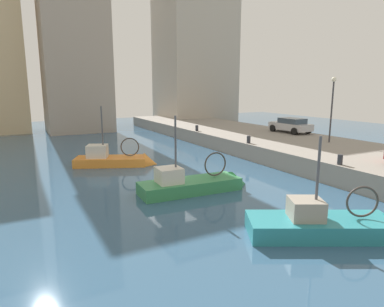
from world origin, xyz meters
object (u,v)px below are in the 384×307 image
at_px(mooring_bollard_mid, 249,139).
at_px(mooring_bollard_north, 197,128).
at_px(fishing_boat_orange, 117,163).
at_px(mooring_bollard_south, 340,160).
at_px(parked_car_silver, 291,125).
at_px(fishing_boat_teal, 330,233).
at_px(fishing_boat_green, 196,189).
at_px(quay_streetlamp, 332,99).

relative_size(mooring_bollard_mid, mooring_bollard_north, 1.00).
distance_m(fishing_boat_orange, mooring_bollard_south, 14.17).
bearing_deg(mooring_bollard_mid, parked_car_silver, 22.92).
bearing_deg(mooring_bollard_north, fishing_boat_orange, -149.90).
bearing_deg(fishing_boat_teal, fishing_boat_green, 104.11).
height_order(fishing_boat_teal, parked_car_silver, fishing_boat_teal).
distance_m(mooring_bollard_mid, quay_streetlamp, 6.87).
xyz_separation_m(parked_car_silver, quay_streetlamp, (-1.37, -5.48, 2.56)).
bearing_deg(mooring_bollard_south, mooring_bollard_north, 90.00).
relative_size(mooring_bollard_north, quay_streetlamp, 0.11).
xyz_separation_m(fishing_boat_teal, mooring_bollard_mid, (5.51, 12.14, 1.38)).
relative_size(fishing_boat_teal, mooring_bollard_south, 11.03).
distance_m(fishing_boat_orange, quay_streetlamp, 16.38).
bearing_deg(quay_streetlamp, mooring_bollard_north, 118.25).
xyz_separation_m(fishing_boat_green, mooring_bollard_mid, (7.27, 5.16, 1.36)).
bearing_deg(fishing_boat_green, fishing_boat_orange, 104.57).
xyz_separation_m(mooring_bollard_south, mooring_bollard_mid, (0.00, 8.00, 0.00)).
bearing_deg(fishing_boat_orange, fishing_boat_teal, -75.65).
distance_m(parked_car_silver, mooring_bollard_mid, 7.63).
bearing_deg(mooring_bollard_south, fishing_boat_orange, 131.19).
height_order(parked_car_silver, mooring_bollard_north, parked_car_silver).
height_order(mooring_bollard_mid, mooring_bollard_north, same).
relative_size(fishing_boat_orange, parked_car_silver, 1.44).
height_order(fishing_boat_teal, mooring_bollard_south, fishing_boat_teal).
distance_m(fishing_boat_green, fishing_boat_teal, 7.20).
bearing_deg(fishing_boat_orange, mooring_bollard_south, -48.81).
relative_size(fishing_boat_teal, parked_car_silver, 1.51).
relative_size(parked_car_silver, mooring_bollard_south, 7.29).
relative_size(fishing_boat_green, quay_streetlamp, 1.26).
distance_m(mooring_bollard_south, mooring_bollard_north, 16.00).
distance_m(mooring_bollard_south, quay_streetlamp, 8.42).
bearing_deg(quay_streetlamp, fishing_boat_orange, 161.04).
xyz_separation_m(fishing_boat_orange, mooring_bollard_north, (9.29, 5.38, 1.34)).
xyz_separation_m(fishing_boat_orange, mooring_bollard_mid, (9.29, -2.62, 1.34)).
bearing_deg(fishing_boat_orange, parked_car_silver, 1.23).
height_order(fishing_boat_green, mooring_bollard_south, fishing_boat_green).
bearing_deg(mooring_bollard_mid, mooring_bollard_south, -90.00).
xyz_separation_m(fishing_boat_orange, parked_car_silver, (16.31, 0.35, 1.76)).
bearing_deg(mooring_bollard_south, fishing_boat_green, 158.66).
xyz_separation_m(fishing_boat_green, fishing_boat_teal, (1.75, -6.98, -0.02)).
relative_size(fishing_boat_green, fishing_boat_orange, 1.05).
bearing_deg(fishing_boat_teal, quay_streetlamp, 40.76).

